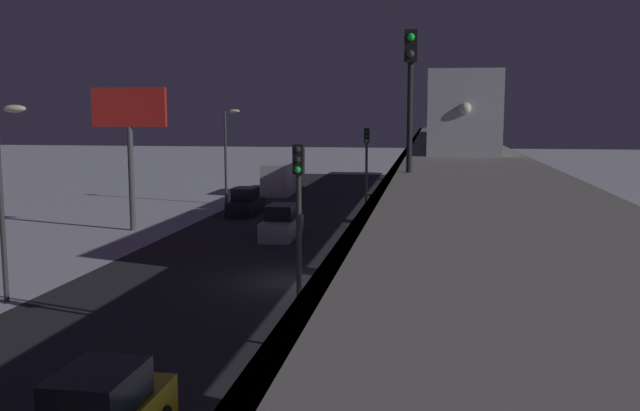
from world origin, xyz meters
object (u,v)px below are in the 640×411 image
rail_signal (410,76)px  sedan_black (245,204)px  traffic_light_near (299,217)px  commercial_billboard (129,121)px  box_truck (282,179)px  sedan_silver (282,224)px  subway_train (451,112)px  traffic_light_mid (366,164)px

rail_signal → sedan_black: rail_signal is taller
rail_signal → sedan_black: 32.34m
rail_signal → traffic_light_near: 5.37m
rail_signal → commercial_billboard: size_ratio=0.45×
box_truck → commercial_billboard: bearing=76.7°
rail_signal → commercial_billboard: 27.61m
sedan_silver → traffic_light_near: traffic_light_near is taller
subway_train → sedan_silver: size_ratio=7.85×
box_truck → traffic_light_mid: size_ratio=1.16×
sedan_silver → box_truck: bearing=102.1°
rail_signal → subway_train: bearing=-94.2°
box_truck → traffic_light_mid: traffic_light_mid is taller
sedan_silver → traffic_light_mid: bearing=36.5°
sedan_silver → traffic_light_mid: (-4.70, -3.48, 3.40)m
sedan_black → traffic_light_near: size_ratio=0.72×
subway_train → commercial_billboard: subway_train is taller
box_truck → traffic_light_near: bearing=102.8°
subway_train → commercial_billboard: (19.75, 4.81, -0.60)m
sedan_black → traffic_light_near: traffic_light_near is taller
traffic_light_mid → commercial_billboard: commercial_billboard is taller
sedan_black → traffic_light_mid: 11.29m
sedan_silver → commercial_billboard: bearing=173.6°
subway_train → box_truck: size_ratio=4.98×
sedan_black → box_truck: bearing=-89.2°
sedan_silver → commercial_billboard: size_ratio=0.53×
sedan_silver → box_truck: (4.80, -22.45, 0.55)m
sedan_silver → commercial_billboard: commercial_billboard is taller
sedan_silver → traffic_light_near: bearing=-76.3°
sedan_silver → sedan_black: bearing=117.3°
box_truck → traffic_light_mid: 21.41m
sedan_silver → sedan_black: (4.60, -8.90, -0.00)m
traffic_light_near → sedan_black: bearing=-71.8°
sedan_black → traffic_light_near: bearing=108.2°
traffic_light_mid → rail_signal: bearing=98.1°
subway_train → traffic_light_mid: 6.60m
traffic_light_mid → commercial_billboard: (14.53, 2.38, 2.63)m
traffic_light_mid → sedan_silver: bearing=36.5°
subway_train → sedan_silver: (9.92, 5.92, -6.63)m
rail_signal → traffic_light_mid: (3.32, -23.38, -4.17)m
rail_signal → commercial_billboard: (17.86, -21.00, -1.54)m
sedan_silver → traffic_light_near: (-4.70, 19.33, 3.40)m
traffic_light_mid → box_truck: bearing=-63.4°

